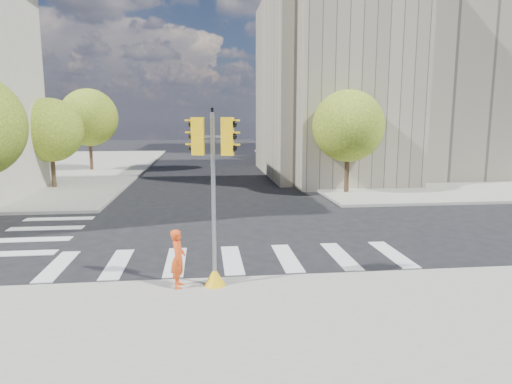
{
  "coord_description": "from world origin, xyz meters",
  "views": [
    {
      "loc": [
        -0.95,
        -16.16,
        4.54
      ],
      "look_at": [
        0.76,
        -1.34,
        2.1
      ],
      "focal_mm": 32.0,
      "sensor_mm": 36.0,
      "label": 1
    }
  ],
  "objects_px": {
    "lamp_near": "(337,117)",
    "photographer": "(178,258)",
    "lamp_far": "(296,117)",
    "traffic_signal": "(214,213)"
  },
  "relations": [
    {
      "from": "lamp_near",
      "to": "traffic_signal",
      "type": "xyz_separation_m",
      "value": [
        -8.72,
        -18.6,
        -2.46
      ]
    },
    {
      "from": "lamp_near",
      "to": "photographer",
      "type": "relative_size",
      "value": 5.24
    },
    {
      "from": "lamp_near",
      "to": "lamp_far",
      "type": "bearing_deg",
      "value": 90.0
    },
    {
      "from": "lamp_far",
      "to": "photographer",
      "type": "height_order",
      "value": "lamp_far"
    },
    {
      "from": "lamp_far",
      "to": "photographer",
      "type": "xyz_separation_m",
      "value": [
        -9.66,
        -32.6,
        -3.66
      ]
    },
    {
      "from": "lamp_far",
      "to": "traffic_signal",
      "type": "relative_size",
      "value": 1.75
    },
    {
      "from": "lamp_far",
      "to": "photographer",
      "type": "distance_m",
      "value": 34.2
    },
    {
      "from": "lamp_near",
      "to": "photographer",
      "type": "xyz_separation_m",
      "value": [
        -9.66,
        -18.6,
        -3.66
      ]
    },
    {
      "from": "traffic_signal",
      "to": "photographer",
      "type": "bearing_deg",
      "value": -166.17
    },
    {
      "from": "traffic_signal",
      "to": "photographer",
      "type": "distance_m",
      "value": 1.52
    }
  ]
}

